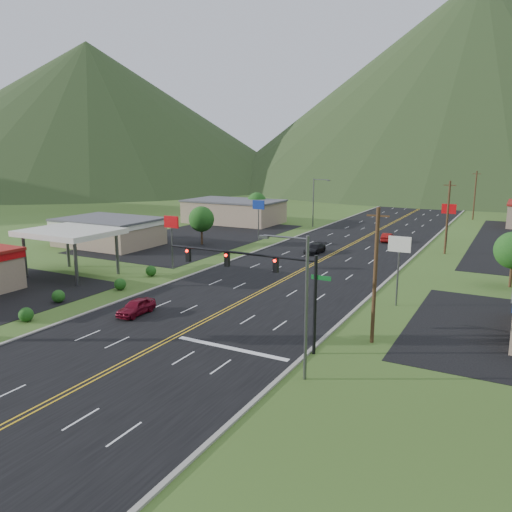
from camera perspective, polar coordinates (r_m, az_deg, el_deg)
The scene contains 24 objects.
ground at distance 31.14m, azimuth -23.24°, elevation -15.50°, with size 500.00×500.00×0.00m, color #314719.
road at distance 31.14m, azimuth -23.24°, elevation -15.50°, with size 20.00×460.00×0.04m, color black.
curb_east at distance 24.86m, azimuth -7.20°, elevation -21.98°, with size 0.30×460.00×0.14m, color gray.
traffic_signal at distance 35.58m, azimuth 0.79°, elevation -1.94°, with size 13.10×0.43×7.00m.
streetlight_east at distance 30.20m, azimuth 5.22°, elevation -4.80°, with size 3.28×0.25×9.00m.
streetlight_west at distance 93.53m, azimuth 6.76°, elevation 6.46°, with size 3.28×0.25×9.00m.
gas_canopy at distance 59.54m, azimuth -20.50°, elevation 2.45°, with size 10.00×8.00×5.30m.
building_west_mid at distance 77.98m, azimuth -16.48°, elevation 2.84°, with size 14.40×10.40×4.10m.
building_west_far at distance 99.21m, azimuth -2.55°, elevation 5.14°, with size 18.40×11.40×4.50m.
pole_sign_west_a at distance 59.83m, azimuth -9.64°, elevation 3.25°, with size 2.00×0.18×6.40m.
pole_sign_west_b at distance 78.21m, azimuth 0.29°, elevation 5.41°, with size 2.00×0.18×6.40m.
pole_sign_east_a at distance 46.49m, azimuth 16.04°, elevation 0.52°, with size 2.00×0.18×6.40m.
pole_sign_east_b at distance 77.75m, azimuth 21.15°, elevation 4.57°, with size 2.00×0.18×6.40m.
tree_west_a at distance 75.49m, azimuth -6.26°, elevation 4.21°, with size 3.84×3.84×5.82m.
tree_west_b at distance 101.03m, azimuth 0.08°, elevation 6.20°, with size 3.84×3.84×5.82m.
utility_pole_a at distance 36.84m, azimuth 13.45°, elevation -2.12°, with size 1.60×0.28×10.00m.
utility_pole_b at distance 72.75m, azimuth 21.04°, elevation 4.19°, with size 1.60×0.28×10.00m.
utility_pole_c at distance 112.37m, azimuth 23.73°, elevation 6.41°, with size 1.60×0.28×10.00m.
utility_pole_d at distance 152.19m, azimuth 25.03°, elevation 7.46°, with size 1.60×0.28×10.00m.
mountain_n at distance 239.47m, azimuth 23.82°, elevation 17.75°, with size 220.00×220.00×85.00m, color #1E3317.
mountain_nw at distance 238.21m, azimuth -18.40°, elevation 15.15°, with size 190.00×190.00×60.00m, color #1E3317.
car_red_near at distance 44.36m, azimuth -13.54°, elevation -5.72°, with size 1.60×3.99×1.36m, color maroon.
car_dark_mid at distance 69.33m, azimuth 6.73°, elevation 0.81°, with size 1.81×4.45×1.29m, color black.
car_red_far at distance 80.54m, azimuth 14.79°, elevation 2.05°, with size 1.43×4.09×1.35m, color maroon.
Camera 1 is at (22.38, -16.69, 13.80)m, focal length 35.00 mm.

